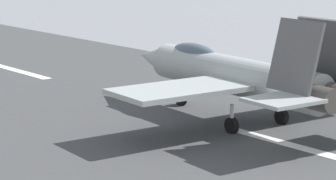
# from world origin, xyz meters

# --- Properties ---
(ground_plane) EXTENTS (400.00, 400.00, 0.00)m
(ground_plane) POSITION_xyz_m (0.00, 0.00, 0.00)
(ground_plane) COLOR slate
(runway_strip) EXTENTS (240.00, 26.00, 0.02)m
(runway_strip) POSITION_xyz_m (-0.02, 0.00, 0.01)
(runway_strip) COLOR #404142
(runway_strip) RESTS_ON ground
(fighter_jet) EXTENTS (16.29, 14.56, 5.62)m
(fighter_jet) POSITION_xyz_m (4.68, -1.19, 2.43)
(fighter_jet) COLOR #98A09F
(fighter_jet) RESTS_ON ground
(marker_cone_mid) EXTENTS (0.44, 0.44, 0.55)m
(marker_cone_mid) POSITION_xyz_m (8.45, -13.48, 0.28)
(marker_cone_mid) COLOR orange
(marker_cone_mid) RESTS_ON ground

